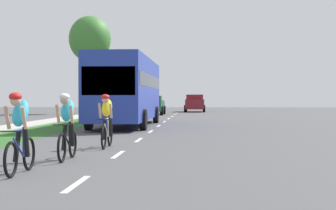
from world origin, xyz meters
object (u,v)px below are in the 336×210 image
(cyclist_distant, at_px, (107,120))
(bus_blue, at_px, (127,88))
(cyclist_trailing, at_px, (67,126))
(suv_maroon, at_px, (195,103))
(pickup_dark_green, at_px, (151,105))
(cyclist_lead, at_px, (20,132))
(street_tree_far, at_px, (90,39))

(cyclist_distant, bearing_deg, bus_blue, 94.90)
(cyclist_trailing, height_order, suv_maroon, suv_maroon)
(cyclist_trailing, xyz_separation_m, bus_blue, (-0.64, 15.16, 1.17))
(cyclist_trailing, relative_size, suv_maroon, 0.37)
(pickup_dark_green, distance_m, suv_maroon, 10.15)
(cyclist_lead, distance_m, cyclist_trailing, 2.32)
(suv_maroon, bearing_deg, cyclist_lead, -93.89)
(pickup_dark_green, height_order, suv_maroon, suv_maroon)
(cyclist_distant, distance_m, pickup_dark_green, 30.05)
(pickup_dark_green, bearing_deg, cyclist_distant, -87.40)
(pickup_dark_green, bearing_deg, suv_maroon, 68.78)
(cyclist_distant, bearing_deg, cyclist_trailing, -97.29)
(cyclist_lead, height_order, pickup_dark_green, pickup_dark_green)
(suv_maroon, relative_size, street_tree_far, 0.52)
(cyclist_lead, bearing_deg, pickup_dark_green, 91.00)
(cyclist_distant, bearing_deg, cyclist_lead, -97.84)
(cyclist_trailing, xyz_separation_m, suv_maroon, (2.71, 42.59, 0.14))
(cyclist_trailing, relative_size, street_tree_far, 0.19)
(bus_blue, bearing_deg, cyclist_trailing, -87.60)
(bus_blue, bearing_deg, street_tree_far, 106.81)
(pickup_dark_green, bearing_deg, bus_blue, -88.95)
(cyclist_distant, distance_m, street_tree_far, 34.24)
(cyclist_lead, xyz_separation_m, suv_maroon, (3.05, 44.89, 0.14))
(bus_blue, bearing_deg, cyclist_distant, -85.10)
(cyclist_trailing, xyz_separation_m, pickup_dark_green, (-0.96, 33.13, 0.02))
(cyclist_lead, distance_m, pickup_dark_green, 35.43)
(suv_maroon, height_order, street_tree_far, street_tree_far)
(cyclist_distant, relative_size, bus_blue, 0.15)
(cyclist_distant, bearing_deg, pickup_dark_green, 92.60)
(pickup_dark_green, bearing_deg, cyclist_lead, -89.00)
(bus_blue, distance_m, suv_maroon, 27.65)
(bus_blue, height_order, suv_maroon, bus_blue)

